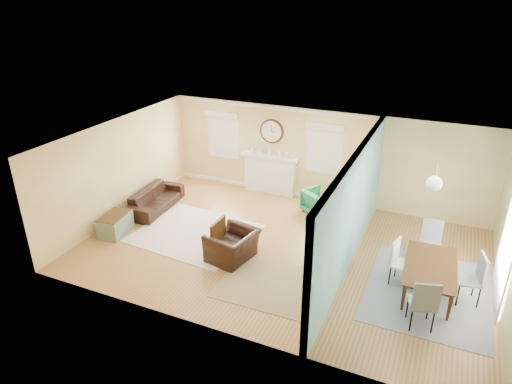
% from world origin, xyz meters
% --- Properties ---
extents(floor, '(9.00, 9.00, 0.00)m').
position_xyz_m(floor, '(0.00, 0.00, 0.00)').
color(floor, '#935E29').
rests_on(floor, ground).
extents(wall_back, '(9.00, 0.02, 2.60)m').
position_xyz_m(wall_back, '(0.00, 3.00, 1.30)').
color(wall_back, tan).
rests_on(wall_back, ground).
extents(wall_front, '(9.00, 0.02, 2.60)m').
position_xyz_m(wall_front, '(0.00, -3.00, 1.30)').
color(wall_front, tan).
rests_on(wall_front, ground).
extents(wall_left, '(0.02, 6.00, 2.60)m').
position_xyz_m(wall_left, '(-4.50, 0.00, 1.30)').
color(wall_left, tan).
rests_on(wall_left, ground).
extents(ceiling, '(9.00, 6.00, 0.02)m').
position_xyz_m(ceiling, '(0.00, 0.00, 2.60)').
color(ceiling, white).
rests_on(ceiling, wall_back).
extents(partition, '(0.17, 6.00, 2.60)m').
position_xyz_m(partition, '(1.51, 0.28, 1.36)').
color(partition, tan).
rests_on(partition, ground).
extents(fireplace, '(1.70, 0.30, 1.17)m').
position_xyz_m(fireplace, '(-1.50, 2.88, 0.60)').
color(fireplace, white).
rests_on(fireplace, ground).
extents(wall_clock, '(0.70, 0.07, 0.70)m').
position_xyz_m(wall_clock, '(-1.50, 2.97, 1.85)').
color(wall_clock, '#41240E').
rests_on(wall_clock, wall_back).
extents(window_left, '(1.05, 0.13, 1.42)m').
position_xyz_m(window_left, '(-3.05, 2.95, 1.66)').
color(window_left, white).
rests_on(window_left, wall_back).
extents(window_right, '(1.05, 0.13, 1.42)m').
position_xyz_m(window_right, '(0.05, 2.95, 1.66)').
color(window_right, white).
rests_on(window_right, wall_back).
extents(french_doors, '(0.06, 1.70, 2.20)m').
position_xyz_m(french_doors, '(4.45, 0.00, 1.10)').
color(french_doors, white).
rests_on(french_doors, ground).
extents(pendant, '(0.30, 0.30, 0.55)m').
position_xyz_m(pendant, '(3.00, 0.00, 2.20)').
color(pendant, gold).
rests_on(pendant, ceiling).
extents(rug_cream, '(2.90, 2.57, 0.01)m').
position_xyz_m(rug_cream, '(-2.24, -0.16, 0.01)').
color(rug_cream, beige).
rests_on(rug_cream, floor).
extents(rug_jute, '(2.16, 1.78, 0.01)m').
position_xyz_m(rug_jute, '(0.32, -1.36, 0.01)').
color(rug_jute, '#987D5F').
rests_on(rug_jute, floor).
extents(rug_grey, '(2.33, 2.92, 0.01)m').
position_xyz_m(rug_grey, '(3.24, -0.30, 0.01)').
color(rug_grey, gray).
rests_on(rug_grey, floor).
extents(sofa, '(0.93, 2.01, 0.57)m').
position_xyz_m(sofa, '(-3.94, 0.61, 0.29)').
color(sofa, black).
rests_on(sofa, floor).
extents(eames_chair, '(1.09, 1.20, 0.68)m').
position_xyz_m(eames_chair, '(-0.88, -0.81, 0.34)').
color(eames_chair, black).
rests_on(eames_chair, floor).
extents(green_chair, '(0.96, 0.96, 0.64)m').
position_xyz_m(green_chair, '(0.18, 2.18, 0.32)').
color(green_chair, '#1E7653').
rests_on(green_chair, floor).
extents(trunk, '(0.66, 0.94, 0.50)m').
position_xyz_m(trunk, '(-4.04, -0.94, 0.25)').
color(trunk, slate).
rests_on(trunk, floor).
extents(credenza, '(0.49, 1.43, 0.80)m').
position_xyz_m(credenza, '(1.16, 1.05, 0.40)').
color(credenza, olive).
rests_on(credenza, floor).
extents(tv, '(0.21, 1.14, 0.66)m').
position_xyz_m(tv, '(1.14, 1.05, 1.13)').
color(tv, black).
rests_on(tv, credenza).
extents(garden_stool, '(0.35, 0.35, 0.51)m').
position_xyz_m(garden_stool, '(1.24, 0.18, 0.26)').
color(garden_stool, white).
rests_on(garden_stool, floor).
extents(potted_plant, '(0.48, 0.48, 0.40)m').
position_xyz_m(potted_plant, '(1.24, 0.18, 0.72)').
color(potted_plant, '#337F33').
rests_on(potted_plant, garden_stool).
extents(dining_table, '(1.03, 1.78, 0.61)m').
position_xyz_m(dining_table, '(3.24, -0.30, 0.31)').
color(dining_table, '#41240E').
rests_on(dining_table, floor).
extents(dining_chair_n, '(0.50, 0.50, 0.98)m').
position_xyz_m(dining_chair_n, '(3.14, 0.79, 0.58)').
color(dining_chair_n, gray).
rests_on(dining_chair_n, floor).
extents(dining_chair_s, '(0.57, 0.57, 1.03)m').
position_xyz_m(dining_chair_s, '(3.16, -1.42, 0.61)').
color(dining_chair_s, gray).
rests_on(dining_chair_s, floor).
extents(dining_chair_w, '(0.50, 0.50, 0.96)m').
position_xyz_m(dining_chair_w, '(2.68, -0.25, 0.56)').
color(dining_chair_w, white).
rests_on(dining_chair_w, floor).
extents(dining_chair_e, '(0.56, 0.56, 1.04)m').
position_xyz_m(dining_chair_e, '(3.90, -0.34, 0.61)').
color(dining_chair_e, gray).
rests_on(dining_chair_e, floor).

